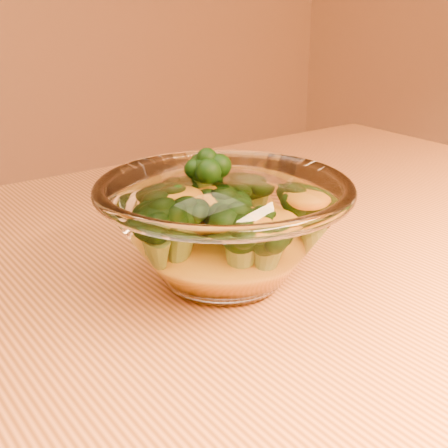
{
  "coord_description": "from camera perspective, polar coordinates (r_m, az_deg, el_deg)",
  "views": [
    {
      "loc": [
        -0.16,
        -0.3,
        0.97
      ],
      "look_at": [
        0.09,
        0.05,
        0.8
      ],
      "focal_mm": 50.0,
      "sensor_mm": 36.0,
      "label": 1
    }
  ],
  "objects": [
    {
      "name": "cheese_sauce",
      "position": [
        0.47,
        -0.0,
        -2.49
      ],
      "size": [
        0.1,
        0.1,
        0.03
      ],
      "primitive_type": "ellipsoid",
      "color": "orange",
      "rests_on": "glass_bowl"
    },
    {
      "name": "glass_bowl",
      "position": [
        0.46,
        -0.0,
        -0.48
      ],
      "size": [
        0.19,
        0.19,
        0.08
      ],
      "color": "white",
      "rests_on": "table"
    },
    {
      "name": "broccoli_heap",
      "position": [
        0.46,
        -0.67,
        0.63
      ],
      "size": [
        0.13,
        0.11,
        0.07
      ],
      "color": "black",
      "rests_on": "cheese_sauce"
    }
  ]
}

